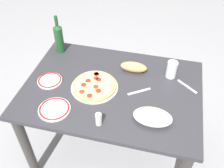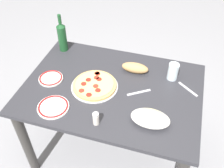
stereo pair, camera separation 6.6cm
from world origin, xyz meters
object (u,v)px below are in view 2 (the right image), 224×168
Objects in this scene: side_plate_far at (53,107)px; spice_shaker at (95,119)px; water_glass at (173,71)px; bread_loaf at (135,68)px; baked_pasta_dish at (150,118)px; dining_table at (112,100)px; side_plate_near at (51,78)px; pepperoni_pizza at (95,85)px; wine_bottle at (62,36)px.

side_plate_far is 2.37× the size of spice_shaker.
bread_loaf is at bearing 1.63° from water_glass.
water_glass is (-0.08, -0.45, 0.02)m from baked_pasta_dish.
dining_table is 0.37m from spice_shaker.
side_plate_far is at bearing 43.70° from dining_table.
baked_pasta_dish is 0.78m from side_plate_near.
dining_table is 6.20× the size of bread_loaf.
pepperoni_pizza is at bearing -125.76° from side_plate_far.
spice_shaker is at bearing 147.32° from side_plate_near.
water_glass is at bearing -99.73° from baked_pasta_dish.
side_plate_near is 0.85× the size of side_plate_far.
wine_bottle is at bearing -31.99° from dining_table.
pepperoni_pizza is at bearing -24.87° from baked_pasta_dish.
side_plate_near is at bearing 6.04° from dining_table.
bread_loaf is at bearing -65.87° from baked_pasta_dish.
wine_bottle is 3.60× the size of spice_shaker.
pepperoni_pizza is at bearing -177.16° from side_plate_near.
pepperoni_pizza is 3.78× the size of spice_shaker.
side_plate_far is 1.04× the size of bread_loaf.
side_plate_far is (0.69, 0.51, -0.05)m from water_glass.
water_glass is 0.86m from side_plate_far.
bread_loaf is at bearing -155.42° from side_plate_near.
baked_pasta_dish is 0.62m from side_plate_far.
water_glass is 0.67m from spice_shaker.
dining_table is 3.92× the size of wine_bottle.
wine_bottle is at bearing -9.97° from bread_loaf.
side_plate_far is at bearing -7.42° from spice_shaker.
wine_bottle is (0.39, -0.35, 0.11)m from pepperoni_pizza.
spice_shaker is (0.00, 0.33, 0.17)m from dining_table.
side_plate_near is (0.83, 0.26, -0.05)m from water_glass.
wine_bottle reaches higher than side_plate_far.
side_plate_near is at bearing 17.59° from water_glass.
pepperoni_pizza is at bearing 26.16° from water_glass.
dining_table is 5.12× the size of baked_pasta_dish.
pepperoni_pizza is 0.32m from spice_shaker.
side_plate_near is (-0.06, 0.37, -0.12)m from wine_bottle.
wine_bottle is 0.91m from water_glass.
side_plate_near is at bearing -32.68° from spice_shaker.
baked_pasta_dish is at bearing 155.13° from pepperoni_pizza.
wine_bottle reaches higher than baked_pasta_dish.
baked_pasta_dish is at bearing -174.16° from side_plate_far.
spice_shaker reaches higher than baked_pasta_dish.
dining_table is 0.29m from bread_loaf.
side_plate_far is at bearing 36.32° from water_glass.
dining_table is at bearing 61.42° from bread_loaf.
bread_loaf is 0.55m from spice_shaker.
wine_bottle is 2.50× the size of water_glass.
water_glass is 1.44× the size of spice_shaker.
side_plate_near is 0.88× the size of bread_loaf.
water_glass is at bearing -178.37° from bread_loaf.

